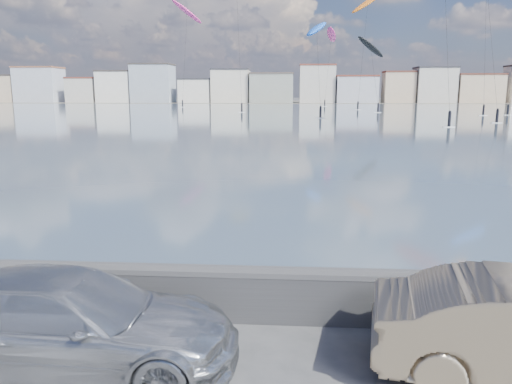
{
  "coord_description": "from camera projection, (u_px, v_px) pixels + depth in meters",
  "views": [
    {
      "loc": [
        1.71,
        -5.96,
        4.22
      ],
      "look_at": [
        1.0,
        4.0,
        2.2
      ],
      "focal_mm": 35.0,
      "sensor_mm": 36.0,
      "label": 1
    }
  ],
  "objects": [
    {
      "name": "kitesurfer_0",
      "position": [
        368.0,
        4.0,
        117.19
      ],
      "size": [
        8.63,
        8.19,
        27.92
      ],
      "color": "orange",
      "rests_on": "ground"
    },
    {
      "name": "kitesurfer_6",
      "position": [
        371.0,
        48.0,
        111.52
      ],
      "size": [
        7.49,
        16.85,
        16.6
      ],
      "color": "black",
      "rests_on": "ground"
    },
    {
      "name": "bay_water",
      "position": [
        283.0,
        114.0,
        96.25
      ],
      "size": [
        500.0,
        177.0,
        0.0
      ],
      "primitive_type": "cube",
      "color": "#415067",
      "rests_on": "ground"
    },
    {
      "name": "car_silver",
      "position": [
        70.0,
        322.0,
        7.64
      ],
      "size": [
        5.21,
        2.16,
        1.51
      ],
      "primitive_type": "imported",
      "rotation": [
        0.0,
        0.0,
        1.58
      ],
      "color": "#B5B7BC",
      "rests_on": "ground"
    },
    {
      "name": "kitesurfer_14",
      "position": [
        317.0,
        30.0,
        89.53
      ],
      "size": [
        5.78,
        18.65,
        17.75
      ],
      "color": "blue",
      "rests_on": "ground"
    },
    {
      "name": "seawall",
      "position": [
        198.0,
        290.0,
        9.31
      ],
      "size": [
        400.0,
        0.36,
        1.08
      ],
      "color": "#28282B",
      "rests_on": "ground"
    },
    {
      "name": "kitesurfer_4",
      "position": [
        187.0,
        13.0,
        137.67
      ],
      "size": [
        9.14,
        12.53,
        29.18
      ],
      "color": "#E5338C",
      "rests_on": "ground"
    },
    {
      "name": "far_buildings",
      "position": [
        291.0,
        87.0,
        187.36
      ],
      "size": [
        240.79,
        13.26,
        14.6
      ],
      "color": "#CCB293",
      "rests_on": "ground"
    },
    {
      "name": "far_shore_strip",
      "position": [
        288.0,
        102.0,
        202.33
      ],
      "size": [
        500.0,
        60.0,
        0.0
      ],
      "primitive_type": "cube",
      "color": "#4C473D",
      "rests_on": "ground"
    },
    {
      "name": "kitesurfer_15",
      "position": [
        331.0,
        35.0,
        142.56
      ],
      "size": [
        4.51,
        11.37,
        22.66
      ],
      "color": "#E5338C",
      "rests_on": "ground"
    }
  ]
}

